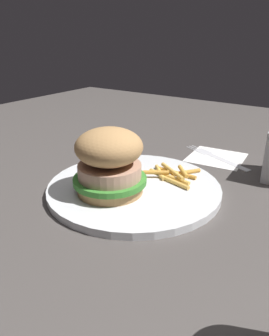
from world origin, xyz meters
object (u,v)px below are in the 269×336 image
at_px(fries_pile, 172,174).
at_px(napkin, 216,157).
at_px(fork, 216,156).
at_px(sandwich, 109,161).
at_px(plate, 134,188).

height_order(fries_pile, napkin, fries_pile).
height_order(fries_pile, fork, fries_pile).
distance_m(napkin, fork, 0.00).
bearing_deg(sandwich, plate, -22.97).
bearing_deg(plate, fries_pile, -29.97).
height_order(napkin, fork, fork).
distance_m(fries_pile, napkin, 0.17).
xyz_separation_m(sandwich, fries_pile, (0.11, -0.05, -0.05)).
relative_size(fries_pile, fork, 0.57).
bearing_deg(fork, napkin, -114.06).
bearing_deg(plate, fork, -12.95).
bearing_deg(plate, sandwich, 157.03).
distance_m(plate, sandwich, 0.07).
height_order(plate, sandwich, sandwich).
bearing_deg(fork, fries_pile, 174.41).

